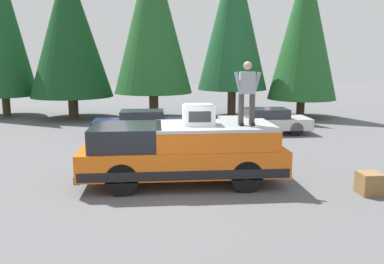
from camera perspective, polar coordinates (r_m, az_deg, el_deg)
The scene contains 11 objects.
ground_plane at distance 10.83m, azimuth -4.19°, elevation -8.00°, with size 90.00×90.00×0.00m, color #565659.
pickup_truck at distance 11.02m, azimuth -1.29°, elevation -2.93°, with size 2.01×5.54×1.65m.
compressor_unit at distance 10.82m, azimuth 0.94°, elevation 2.50°, with size 0.65×0.84×0.56m.
person_on_truck_bed at distance 10.77m, azimuth 7.82°, elevation 5.71°, with size 0.29×0.72×1.69m.
parked_car_silver at distance 18.78m, azimuth 10.29°, elevation 1.54°, with size 1.64×4.10×1.16m.
parked_car_navy at distance 17.94m, azimuth -7.32°, elevation 1.21°, with size 1.64×4.10×1.16m.
wooden_crate at distance 11.25m, azimuth 23.93°, elevation -6.69°, with size 0.56×0.56×0.56m, color olive.
conifer_far_left at distance 24.50m, azimuth 15.66°, elevation 14.04°, with size 3.94×3.94×9.21m.
conifer_left at distance 24.16m, azimuth 5.86°, elevation 15.78°, with size 4.07×4.07×9.83m.
conifer_center_left at distance 23.35m, azimuth -5.66°, elevation 15.80°, with size 4.42×4.42×9.82m.
conifer_center_right at distance 24.32m, azimuth -17.04°, elevation 13.78°, with size 4.66×4.66×8.86m.
Camera 1 is at (-10.28, 0.12, 3.41)m, focal length 37.56 mm.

